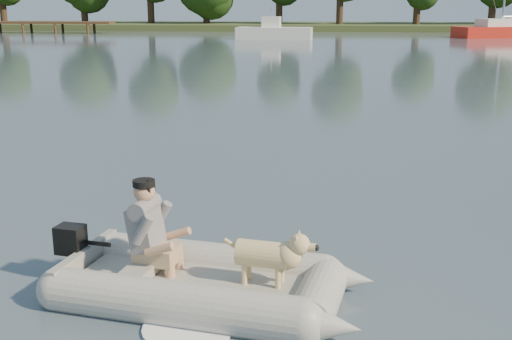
# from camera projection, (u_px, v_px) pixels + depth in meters

# --- Properties ---
(water) EXTENTS (160.00, 160.00, 0.00)m
(water) POSITION_uv_depth(u_px,v_px,m) (204.00, 293.00, 6.59)
(water) COLOR slate
(water) RESTS_ON ground
(shore_bank) EXTENTS (160.00, 12.00, 0.70)m
(shore_bank) POSITION_uv_depth(u_px,v_px,m) (302.00, 27.00, 66.23)
(shore_bank) COLOR #47512D
(shore_bank) RESTS_ON water
(dock) EXTENTS (18.00, 2.00, 1.04)m
(dock) POSITION_uv_depth(u_px,v_px,m) (17.00, 27.00, 58.69)
(dock) COLOR #4C331E
(dock) RESTS_ON water
(dinghy) EXTENTS (4.82, 3.83, 1.27)m
(dinghy) POSITION_uv_depth(u_px,v_px,m) (205.00, 248.00, 6.36)
(dinghy) COLOR gray
(dinghy) RESTS_ON water
(man) EXTENTS (0.75, 0.68, 0.98)m
(man) POSITION_uv_depth(u_px,v_px,m) (147.00, 224.00, 6.53)
(man) COLOR slate
(man) RESTS_ON dinghy
(dog) EXTENTS (0.89, 0.45, 0.56)m
(dog) POSITION_uv_depth(u_px,v_px,m) (263.00, 259.00, 6.27)
(dog) COLOR tan
(dog) RESTS_ON dinghy
(outboard_motor) EXTENTS (0.42, 0.33, 0.72)m
(outboard_motor) POSITION_uv_depth(u_px,v_px,m) (72.00, 256.00, 6.82)
(outboard_motor) COLOR black
(outboard_motor) RESTS_ON dinghy
(motorboat) EXTENTS (6.09, 2.74, 2.51)m
(motorboat) POSITION_uv_depth(u_px,v_px,m) (274.00, 24.00, 48.88)
(motorboat) COLOR white
(motorboat) RESTS_ON water
(sailboat) EXTENTS (9.11, 5.24, 12.01)m
(sailboat) POSITION_uv_depth(u_px,v_px,m) (506.00, 31.00, 52.00)
(sailboat) COLOR red
(sailboat) RESTS_ON water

